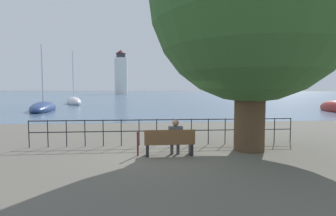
# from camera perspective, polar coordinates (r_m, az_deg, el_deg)

# --- Properties ---
(ground_plane) EXTENTS (1000.00, 1000.00, 0.00)m
(ground_plane) POSITION_cam_1_polar(r_m,az_deg,el_deg) (9.01, 0.29, -10.25)
(ground_plane) COLOR #605B51
(harbor_water) EXTENTS (600.00, 300.00, 0.01)m
(harbor_water) POSITION_cam_1_polar(r_m,az_deg,el_deg) (167.48, -4.82, 3.29)
(harbor_water) COLOR #47607A
(harbor_water) RESTS_ON ground_plane
(shade_tree) EXTENTS (7.32, 7.32, 9.08)m
(shade_tree) POSITION_cam_1_polar(r_m,az_deg,el_deg) (10.44, 17.83, 21.44)
(shade_tree) COLOR #4C3823
(shade_tree) RESTS_ON ground_plane
(park_bench) EXTENTS (1.68, 0.45, 0.90)m
(park_bench) POSITION_cam_1_polar(r_m,az_deg,el_deg) (8.86, 0.33, -7.67)
(park_bench) COLOR brown
(park_bench) RESTS_ON ground_plane
(seated_person_left) EXTENTS (0.48, 0.35, 1.22)m
(seated_person_left) POSITION_cam_1_polar(r_m,az_deg,el_deg) (8.90, 1.63, -5.97)
(seated_person_left) COLOR #4C4C51
(seated_person_left) RESTS_ON ground_plane
(promenade_railing) EXTENTS (10.55, 0.04, 1.05)m
(promenade_railing) POSITION_cam_1_polar(r_m,az_deg,el_deg) (10.51, -0.57, -4.35)
(promenade_railing) COLOR black
(promenade_railing) RESTS_ON ground_plane
(closed_umbrella) EXTENTS (0.09, 0.09, 0.85)m
(closed_umbrella) POSITION_cam_1_polar(r_m,az_deg,el_deg) (8.91, -6.61, -7.30)
(closed_umbrella) COLOR maroon
(closed_umbrella) RESTS_ON ground_plane
(sailboat_0) EXTENTS (4.64, 7.72, 8.46)m
(sailboat_0) POSITION_cam_1_polar(r_m,az_deg,el_deg) (42.16, -19.85, 1.27)
(sailboat_0) COLOR silver
(sailboat_0) RESTS_ON ground_plane
(sailboat_1) EXTENTS (4.03, 8.99, 7.37)m
(sailboat_1) POSITION_cam_1_polar(r_m,az_deg,el_deg) (30.87, -25.50, 0.06)
(sailboat_1) COLOR navy
(sailboat_1) RESTS_ON ground_plane
(harbor_lighthouse) EXTENTS (5.86, 5.86, 20.23)m
(harbor_lighthouse) POSITION_cam_1_polar(r_m,az_deg,el_deg) (123.03, -10.18, 7.35)
(harbor_lighthouse) COLOR white
(harbor_lighthouse) RESTS_ON ground_plane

